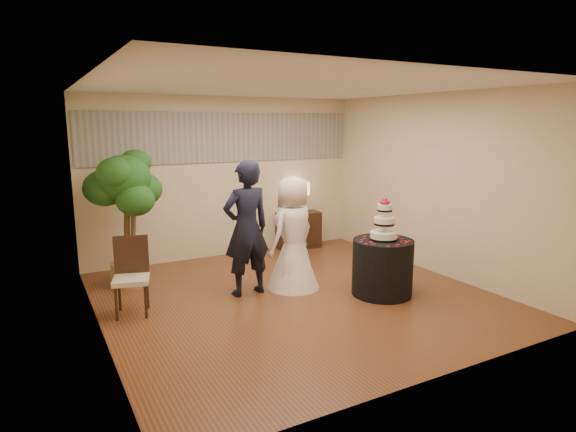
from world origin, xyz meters
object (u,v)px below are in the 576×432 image
groom (246,228)px  side_chair (131,277)px  cake_table (382,267)px  table_lamp (299,197)px  wedding_cake (384,219)px  bride (293,233)px  ficus_tree (126,218)px  console (298,230)px

groom → side_chair: size_ratio=1.94×
cake_table → table_lamp: 2.86m
wedding_cake → side_chair: bearing=163.9°
bride → ficus_tree: (-2.05, 1.25, 0.20)m
groom → ficus_tree: bearing=-44.9°
table_lamp → side_chair: bearing=-151.5°
groom → cake_table: groom is taller
ficus_tree → bride: bearing=-31.3°
wedding_cake → ficus_tree: size_ratio=0.29×
bride → wedding_cake: bearing=117.6°
cake_table → wedding_cake: (0.00, 0.00, 0.68)m
bride → side_chair: (-2.24, 0.07, -0.33)m
bride → cake_table: bride is taller
ficus_tree → side_chair: bearing=-99.3°
bride → side_chair: 2.27m
bride → table_lamp: bride is taller
console → ficus_tree: (-3.25, -0.69, 0.66)m
console → ficus_tree: 3.39m
bride → cake_table: 1.33m
table_lamp → ficus_tree: size_ratio=0.29×
groom → table_lamp: bearing=-139.4°
cake_table → ficus_tree: 3.70m
bride → console: size_ratio=1.97×
bride → ficus_tree: size_ratio=0.81×
bride → table_lamp: 2.29m
console → wedding_cake: bearing=-89.8°
groom → wedding_cake: 1.87m
bride → side_chair: bride is taller
bride → wedding_cake: size_ratio=2.81×
wedding_cake → groom: bearing=150.6°
bride → cake_table: bearing=117.6°
console → table_lamp: size_ratio=1.42×
wedding_cake → table_lamp: size_ratio=0.99×
ficus_tree → console: bearing=12.0°
cake_table → console: bearing=84.6°
bride → console: bride is taller
groom → ficus_tree: (-1.36, 1.18, 0.07)m
groom → table_lamp: groom is taller
ficus_tree → side_chair: 1.30m
wedding_cake → table_lamp: (0.26, 2.79, -0.09)m
bride → cake_table: size_ratio=1.96×
wedding_cake → side_chair: wedding_cake is taller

